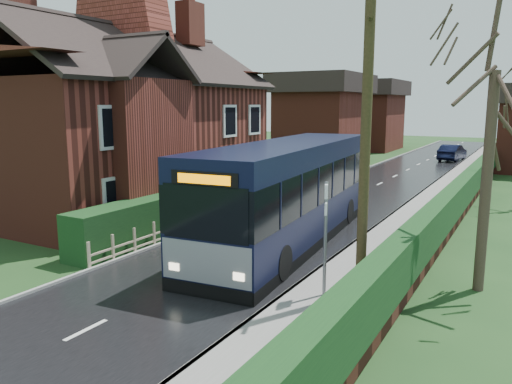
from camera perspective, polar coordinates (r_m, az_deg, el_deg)
The scene contains 17 objects.
ground at distance 16.54m, azimuth -3.13°, elevation -7.71°, with size 140.00×140.00×0.00m, color #2A4D21.
road at distance 25.28m, azimuth 9.09°, elevation -1.57°, with size 6.00×100.00×0.02m, color black.
pavement at distance 24.18m, azimuth 18.58°, elevation -2.36°, with size 2.50×100.00×0.14m, color slate.
kerb_right at distance 24.42m, azimuth 15.82°, elevation -2.10°, with size 0.12×100.00×0.14m, color gray.
kerb_left at distance 26.45m, azimuth 2.88°, elevation -0.86°, with size 0.12×100.00×0.10m, color gray.
front_hedge at distance 22.48m, azimuth -4.73°, elevation -0.87°, with size 1.20×16.00×1.60m, color #133316.
picket_fence at distance 22.14m, azimuth -3.11°, elevation -1.94°, with size 0.10×16.00×0.90m, color tan, non-canonical shape.
right_wall_hedge at distance 23.78m, azimuth 22.38°, elevation -0.46°, with size 0.60×50.00×1.80m.
brick_house at distance 24.95m, azimuth -14.50°, elevation 8.19°, with size 9.30×14.60×10.30m.
bus at distance 18.10m, azimuth 3.71°, elevation -0.22°, with size 3.78×12.28×3.67m.
car_silver at distance 21.67m, azimuth 1.24°, elevation -1.37°, with size 1.78×4.43×1.51m, color #B8B9BD.
car_green at distance 20.40m, azimuth -1.08°, elevation -2.41°, with size 1.80×4.42×1.28m, color black.
car_distant at distance 48.41m, azimuth 21.52°, elevation 4.21°, with size 1.55×4.45×1.46m, color black.
bus_stop_sign at distance 12.78m, azimuth 7.97°, elevation -3.56°, with size 0.21×0.46×3.11m.
telegraph_pole at distance 12.69m, azimuth 12.35°, elevation 4.35°, with size 0.39×0.95×7.56m.
tree_right_near at distance 14.43m, azimuth 25.82°, elevation 14.00°, with size 3.89×3.89×8.40m.
tree_house_side at distance 37.15m, azimuth -6.05°, elevation 13.89°, with size 4.47×4.47×10.15m.
Camera 1 is at (8.47, -13.29, 5.02)m, focal length 35.00 mm.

